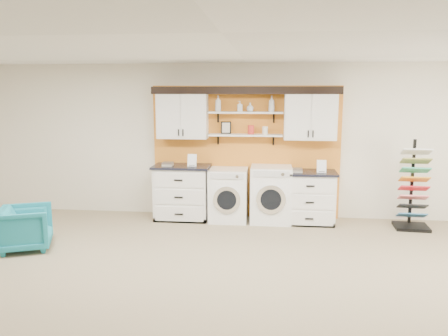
# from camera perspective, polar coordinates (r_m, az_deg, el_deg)

# --- Properties ---
(floor) EXTENTS (10.00, 10.00, 0.00)m
(floor) POSITION_cam_1_polar(r_m,az_deg,el_deg) (4.59, -0.33, -19.98)
(floor) COLOR gray
(floor) RESTS_ON ground
(ceiling) EXTENTS (10.00, 10.00, 0.00)m
(ceiling) POSITION_cam_1_polar(r_m,az_deg,el_deg) (4.01, -0.37, 17.26)
(ceiling) COLOR white
(ceiling) RESTS_ON wall_back
(wall_back) EXTENTS (10.00, 0.00, 10.00)m
(wall_back) POSITION_cam_1_polar(r_m,az_deg,el_deg) (8.01, 2.87, 3.53)
(wall_back) COLOR beige
(wall_back) RESTS_ON floor
(accent_panel) EXTENTS (3.40, 0.07, 2.40)m
(accent_panel) POSITION_cam_1_polar(r_m,az_deg,el_deg) (8.00, 2.85, 2.08)
(accent_panel) COLOR orange
(accent_panel) RESTS_ON wall_back
(upper_cabinet_left) EXTENTS (0.90, 0.35, 0.84)m
(upper_cabinet_left) POSITION_cam_1_polar(r_m,az_deg,el_deg) (7.92, -5.44, 6.91)
(upper_cabinet_left) COLOR silver
(upper_cabinet_left) RESTS_ON wall_back
(upper_cabinet_right) EXTENTS (0.90, 0.35, 0.84)m
(upper_cabinet_right) POSITION_cam_1_polar(r_m,az_deg,el_deg) (7.79, 11.20, 6.72)
(upper_cabinet_right) COLOR silver
(upper_cabinet_right) RESTS_ON wall_back
(shelf_lower) EXTENTS (1.32, 0.28, 0.03)m
(shelf_lower) POSITION_cam_1_polar(r_m,az_deg,el_deg) (7.80, 2.80, 4.32)
(shelf_lower) COLOR silver
(shelf_lower) RESTS_ON wall_back
(shelf_upper) EXTENTS (1.32, 0.28, 0.03)m
(shelf_upper) POSITION_cam_1_polar(r_m,az_deg,el_deg) (7.77, 2.82, 7.26)
(shelf_upper) COLOR silver
(shelf_upper) RESTS_ON wall_back
(crown_molding) EXTENTS (3.30, 0.41, 0.13)m
(crown_molding) POSITION_cam_1_polar(r_m,az_deg,el_deg) (7.78, 2.85, 10.19)
(crown_molding) COLOR black
(crown_molding) RESTS_ON wall_back
(picture_frame) EXTENTS (0.18, 0.02, 0.22)m
(picture_frame) POSITION_cam_1_polar(r_m,az_deg,el_deg) (7.87, 0.27, 5.29)
(picture_frame) COLOR black
(picture_frame) RESTS_ON shelf_lower
(canister_red) EXTENTS (0.11, 0.11, 0.16)m
(canister_red) POSITION_cam_1_polar(r_m,az_deg,el_deg) (7.79, 3.54, 5.01)
(canister_red) COLOR red
(canister_red) RESTS_ON shelf_lower
(canister_cream) EXTENTS (0.10, 0.10, 0.14)m
(canister_cream) POSITION_cam_1_polar(r_m,az_deg,el_deg) (7.78, 5.38, 4.90)
(canister_cream) COLOR silver
(canister_cream) RESTS_ON shelf_lower
(base_cabinet_left) EXTENTS (1.01, 0.66, 0.99)m
(base_cabinet_left) POSITION_cam_1_polar(r_m,az_deg,el_deg) (7.96, -5.49, -3.16)
(base_cabinet_left) COLOR silver
(base_cabinet_left) RESTS_ON floor
(base_cabinet_right) EXTENTS (0.94, 0.66, 0.92)m
(base_cabinet_right) POSITION_cam_1_polar(r_m,az_deg,el_deg) (7.84, 10.95, -3.75)
(base_cabinet_right) COLOR silver
(base_cabinet_right) RESTS_ON floor
(washer) EXTENTS (0.67, 0.71, 0.94)m
(washer) POSITION_cam_1_polar(r_m,az_deg,el_deg) (7.84, 0.61, -3.50)
(washer) COLOR white
(washer) RESTS_ON floor
(dryer) EXTENTS (0.71, 0.71, 1.00)m
(dryer) POSITION_cam_1_polar(r_m,az_deg,el_deg) (7.80, 6.15, -3.41)
(dryer) COLOR white
(dryer) RESTS_ON floor
(sample_rack) EXTENTS (0.58, 0.49, 1.51)m
(sample_rack) POSITION_cam_1_polar(r_m,az_deg,el_deg) (8.03, 23.42, -3.82)
(sample_rack) COLOR black
(sample_rack) RESTS_ON floor
(armchair) EXTENTS (0.91, 0.90, 0.64)m
(armchair) POSITION_cam_1_polar(r_m,az_deg,el_deg) (7.09, -24.45, -7.14)
(armchair) COLOR #16788B
(armchair) RESTS_ON floor
(soap_bottle_a) EXTENTS (0.15, 0.15, 0.28)m
(soap_bottle_a) POSITION_cam_1_polar(r_m,az_deg,el_deg) (7.81, -0.77, 8.42)
(soap_bottle_a) COLOR silver
(soap_bottle_a) RESTS_ON shelf_upper
(soap_bottle_b) EXTENTS (0.10, 0.10, 0.19)m
(soap_bottle_b) POSITION_cam_1_polar(r_m,az_deg,el_deg) (7.78, 2.09, 8.07)
(soap_bottle_b) COLOR silver
(soap_bottle_b) RESTS_ON shelf_upper
(soap_bottle_c) EXTENTS (0.17, 0.17, 0.16)m
(soap_bottle_c) POSITION_cam_1_polar(r_m,az_deg,el_deg) (7.77, 3.42, 7.94)
(soap_bottle_c) COLOR silver
(soap_bottle_c) RESTS_ON shelf_upper
(soap_bottle_d) EXTENTS (0.14, 0.14, 0.28)m
(soap_bottle_d) POSITION_cam_1_polar(r_m,az_deg,el_deg) (7.76, 6.23, 8.34)
(soap_bottle_d) COLOR silver
(soap_bottle_d) RESTS_ON shelf_upper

